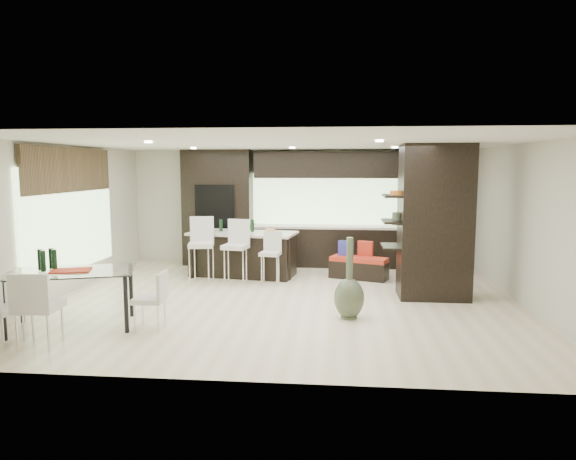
# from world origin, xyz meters

# --- Properties ---
(ground) EXTENTS (8.00, 8.00, 0.00)m
(ground) POSITION_xyz_m (0.00, 0.00, 0.00)
(ground) COLOR beige
(ground) RESTS_ON ground
(back_wall) EXTENTS (8.00, 0.02, 2.70)m
(back_wall) POSITION_xyz_m (0.00, 3.50, 1.35)
(back_wall) COLOR beige
(back_wall) RESTS_ON ground
(left_wall) EXTENTS (0.02, 7.00, 2.70)m
(left_wall) POSITION_xyz_m (-4.00, 0.00, 1.35)
(left_wall) COLOR beige
(left_wall) RESTS_ON ground
(right_wall) EXTENTS (0.02, 7.00, 2.70)m
(right_wall) POSITION_xyz_m (4.00, 0.00, 1.35)
(right_wall) COLOR beige
(right_wall) RESTS_ON ground
(ceiling) EXTENTS (8.00, 7.00, 0.02)m
(ceiling) POSITION_xyz_m (0.00, 0.00, 2.70)
(ceiling) COLOR white
(ceiling) RESTS_ON ground
(window_left) EXTENTS (0.04, 3.20, 1.90)m
(window_left) POSITION_xyz_m (-3.96, 0.20, 1.35)
(window_left) COLOR #B2D199
(window_left) RESTS_ON left_wall
(window_back) EXTENTS (3.40, 0.04, 1.20)m
(window_back) POSITION_xyz_m (0.60, 3.46, 1.55)
(window_back) COLOR #B2D199
(window_back) RESTS_ON back_wall
(stone_accent) EXTENTS (0.08, 3.00, 0.80)m
(stone_accent) POSITION_xyz_m (-3.93, 0.20, 2.25)
(stone_accent) COLOR brown
(stone_accent) RESTS_ON left_wall
(ceiling_spots) EXTENTS (4.00, 3.00, 0.02)m
(ceiling_spots) POSITION_xyz_m (0.00, 0.25, 2.68)
(ceiling_spots) COLOR white
(ceiling_spots) RESTS_ON ceiling
(back_cabinetry) EXTENTS (6.80, 0.68, 2.70)m
(back_cabinetry) POSITION_xyz_m (0.50, 3.17, 1.35)
(back_cabinetry) COLOR black
(back_cabinetry) RESTS_ON ground
(refrigerator) EXTENTS (0.90, 0.68, 1.90)m
(refrigerator) POSITION_xyz_m (-1.90, 3.12, 0.95)
(refrigerator) COLOR black
(refrigerator) RESTS_ON ground
(partition_column) EXTENTS (1.20, 0.80, 2.70)m
(partition_column) POSITION_xyz_m (2.60, 0.40, 1.35)
(partition_column) COLOR black
(partition_column) RESTS_ON ground
(kitchen_island) EXTENTS (2.35, 1.29, 0.93)m
(kitchen_island) POSITION_xyz_m (-1.09, 1.92, 0.47)
(kitchen_island) COLOR black
(kitchen_island) RESTS_ON ground
(stool_left) EXTENTS (0.54, 0.54, 1.06)m
(stool_left) POSITION_xyz_m (-1.77, 1.10, 0.53)
(stool_left) COLOR beige
(stool_left) RESTS_ON ground
(stool_mid) EXTENTS (0.53, 0.53, 1.03)m
(stool_mid) POSITION_xyz_m (-1.09, 1.11, 0.51)
(stool_mid) COLOR beige
(stool_mid) RESTS_ON ground
(stool_right) EXTENTS (0.43, 0.43, 0.84)m
(stool_right) POSITION_xyz_m (-0.40, 1.15, 0.42)
(stool_right) COLOR beige
(stool_right) RESTS_ON ground
(bench) EXTENTS (1.26, 0.82, 0.45)m
(bench) POSITION_xyz_m (1.36, 1.82, 0.23)
(bench) COLOR black
(bench) RESTS_ON ground
(floor_vase) EXTENTS (0.57, 0.57, 1.25)m
(floor_vase) POSITION_xyz_m (1.09, -1.03, 0.62)
(floor_vase) COLOR #44513A
(floor_vase) RESTS_ON ground
(dining_table) EXTENTS (1.93, 1.44, 0.83)m
(dining_table) POSITION_xyz_m (-2.89, -1.87, 0.41)
(dining_table) COLOR white
(dining_table) RESTS_ON ground
(chair_near) EXTENTS (0.54, 0.54, 0.93)m
(chair_near) POSITION_xyz_m (-2.89, -2.68, 0.46)
(chair_near) COLOR beige
(chair_near) RESTS_ON ground
(chair_far) EXTENTS (0.51, 0.51, 0.82)m
(chair_far) POSITION_xyz_m (-3.42, -2.65, 0.41)
(chair_far) COLOR beige
(chair_far) RESTS_ON ground
(chair_end) EXTENTS (0.43, 0.43, 0.77)m
(chair_end) POSITION_xyz_m (-1.74, -1.87, 0.39)
(chair_end) COLOR beige
(chair_end) RESTS_ON ground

